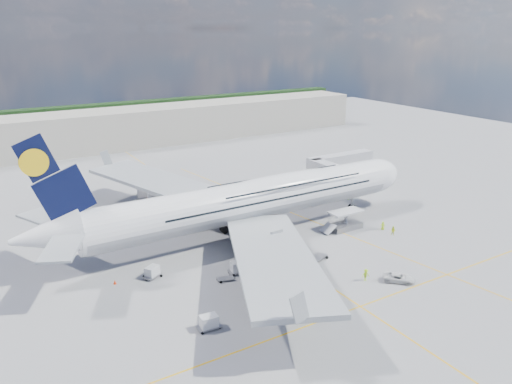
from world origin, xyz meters
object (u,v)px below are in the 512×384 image
dolly_back (152,272)px  cone_wing_left_outer (142,198)px  jet_bridge (337,165)px  dolly_nose_near (318,257)px  dolly_row_c (225,278)px  cone_nose (367,193)px  cargo_loader (344,223)px  airliner (252,200)px  catering_truck_inner (160,199)px  cone_tail (115,282)px  cone_wing_left_inner (172,236)px  crew_loader (393,231)px  crew_van (383,226)px  service_van (399,278)px  crew_tug (366,275)px  dolly_nose_far (296,251)px  dolly_row_a (209,322)px  dolly_row_b (238,267)px  baggage_tug (280,262)px  cone_wing_right_outer (267,284)px  catering_truck_outer (153,194)px  crew_nose (349,196)px  cone_wing_right_inner (269,251)px

dolly_back → cone_wing_left_outer: size_ratio=5.68×
jet_bridge → dolly_nose_near: (-25.58, -26.01, -6.47)m
dolly_row_c → cone_nose: 52.20m
cargo_loader → airliner: bearing=156.8°
catering_truck_inner → cone_tail: size_ratio=9.20×
cone_wing_left_inner → cone_tail: (-14.15, -12.05, 0.04)m
crew_loader → crew_van: bearing=141.2°
service_van → crew_tug: bearing=100.2°
dolly_nose_far → cone_wing_left_outer: cone_wing_left_outer is taller
dolly_row_a → cone_tail: dolly_row_a is taller
airliner → dolly_row_b: airliner is taller
dolly_back → cone_tail: bearing=138.9°
baggage_tug → cone_wing_left_outer: size_ratio=4.76×
cargo_loader → service_van: 21.69m
crew_tug → dolly_row_b: bearing=153.4°
service_van → dolly_back: bearing=102.4°
jet_bridge → dolly_row_a: 61.49m
baggage_tug → cone_wing_left_inner: size_ratio=5.08×
jet_bridge → dolly_row_a: size_ratio=5.85×
jet_bridge → cone_wing_right_outer: 48.26m
service_van → crew_loader: crew_loader is taller
jet_bridge → cone_tail: size_ratio=29.99×
dolly_back → crew_tug: (27.64, -17.94, -0.03)m
dolly_nose_near → service_van: bearing=-84.6°
dolly_row_a → cone_wing_right_outer: dolly_row_a is taller
baggage_tug → catering_truck_outer: 40.51m
crew_van → cone_wing_left_outer: 53.22m
cargo_loader → cone_wing_left_outer: cargo_loader is taller
cone_nose → catering_truck_outer: bearing=156.5°
dolly_row_c → cone_tail: 16.76m
catering_truck_inner → crew_nose: size_ratio=3.76×
cone_wing_left_outer → cone_wing_right_inner: size_ratio=1.04×
catering_truck_inner → jet_bridge: bearing=-14.8°
dolly_nose_near → crew_tug: crew_tug is taller
baggage_tug → service_van: 18.76m
cargo_loader → catering_truck_outer: catering_truck_outer is taller
crew_van → cone_nose: bearing=-79.5°
dolly_nose_far → crew_tug: bearing=-53.2°
dolly_row_b → crew_tug: (15.49, -12.30, -0.11)m
catering_truck_outer → cone_nose: size_ratio=13.93×
dolly_back → crew_nose: dolly_back is taller
airliner → cargo_loader: bearing=-23.2°
dolly_row_c → catering_truck_outer: bearing=102.6°
cone_wing_left_inner → dolly_row_b: bearing=-79.1°
dolly_nose_far → catering_truck_outer: (-11.96, 37.36, 1.75)m
cone_wing_left_inner → cone_wing_right_outer: (5.26, -24.59, -0.02)m
dolly_nose_near → cone_wing_left_outer: (-14.94, 45.07, -0.10)m
dolly_row_b → catering_truck_outer: bearing=98.2°
dolly_row_b → service_van: 24.78m
cone_wing_right_outer → crew_van: bearing=12.8°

